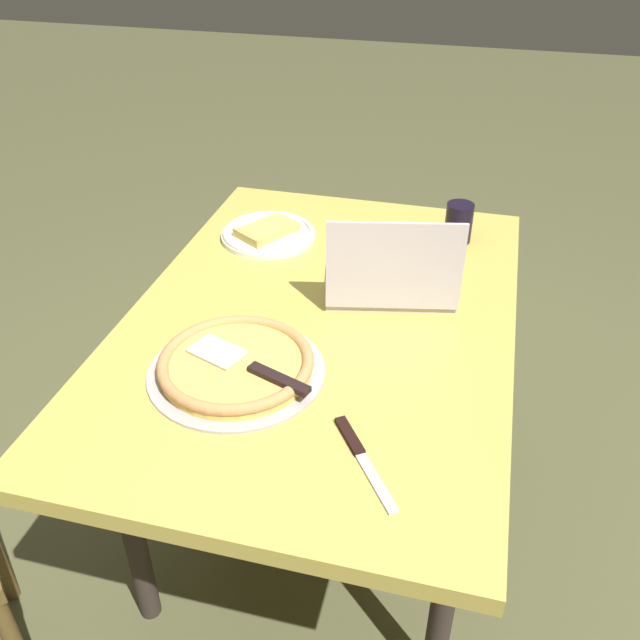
{
  "coord_description": "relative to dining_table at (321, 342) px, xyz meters",
  "views": [
    {
      "loc": [
        1.23,
        0.31,
        1.59
      ],
      "look_at": [
        0.07,
        0.02,
        0.77
      ],
      "focal_mm": 38.46,
      "sensor_mm": 36.0,
      "label": 1
    }
  ],
  "objects": [
    {
      "name": "ground_plane",
      "position": [
        0.0,
        0.0,
        -0.65
      ],
      "size": [
        12.0,
        12.0,
        0.0
      ],
      "primitive_type": "plane",
      "color": "#4F4E30"
    },
    {
      "name": "dining_table",
      "position": [
        0.0,
        0.0,
        0.0
      ],
      "size": [
        1.25,
        0.85,
        0.73
      ],
      "color": "gold",
      "rests_on": "ground_plane"
    },
    {
      "name": "laptop",
      "position": [
        -0.12,
        0.13,
        0.12
      ],
      "size": [
        0.3,
        0.34,
        0.23
      ],
      "color": "#BFB4BE",
      "rests_on": "dining_table"
    },
    {
      "name": "pizza_plate",
      "position": [
        -0.32,
        -0.23,
        0.09
      ],
      "size": [
        0.25,
        0.25,
        0.04
      ],
      "color": "silver",
      "rests_on": "dining_table"
    },
    {
      "name": "pizza_tray",
      "position": [
        0.24,
        -0.11,
        0.1
      ],
      "size": [
        0.35,
        0.35,
        0.04
      ],
      "color": "#A8A09F",
      "rests_on": "dining_table"
    },
    {
      "name": "table_knife",
      "position": [
        0.4,
        0.17,
        0.08
      ],
      "size": [
        0.2,
        0.15,
        0.01
      ],
      "color": "silver",
      "rests_on": "dining_table"
    },
    {
      "name": "drink_cup",
      "position": [
        -0.43,
        0.26,
        0.13
      ],
      "size": [
        0.07,
        0.07,
        0.1
      ],
      "color": "black",
      "rests_on": "dining_table"
    }
  ]
}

